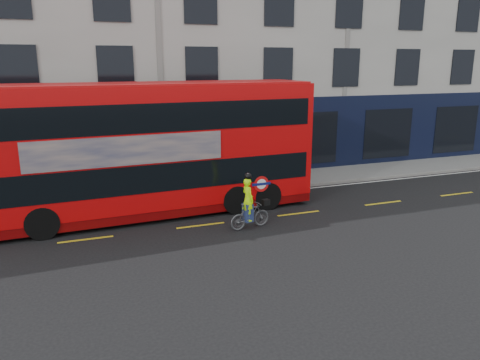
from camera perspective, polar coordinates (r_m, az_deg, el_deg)
ground at (r=15.84m, az=-3.35°, el=-7.27°), size 120.00×120.00×0.00m
pavement at (r=21.82m, az=-8.39°, el=-1.19°), size 60.00×3.00×0.12m
kerb at (r=20.41m, az=-7.50°, el=-2.23°), size 60.00×0.12×0.13m
building_terrace at (r=27.45m, az=-11.97°, el=17.45°), size 50.00×10.07×15.00m
road_edge_line at (r=20.14m, az=-7.30°, el=-2.62°), size 58.00×0.10×0.01m
lane_dashes at (r=17.19m, az=-4.83°, el=-5.53°), size 58.00×0.12×0.01m
bus at (r=18.18m, az=-10.57°, el=3.81°), size 12.64×3.41×5.05m
cyclist at (r=16.63m, az=1.15°, el=-3.68°), size 1.63×0.71×2.06m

